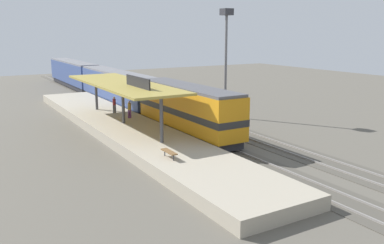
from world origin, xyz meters
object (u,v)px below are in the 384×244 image
object	(u,v)px
passenger_carriage_front	(117,88)
person_waiting	(114,104)
person_walking	(129,109)
locomotive	(187,109)
passenger_carriage_rear	(73,73)
light_mast	(226,40)
platform_bench	(169,152)

from	to	relation	value
passenger_carriage_front	person_waiting	xyz separation A→B (m)	(-3.61, -8.89, -0.46)
person_waiting	person_walking	size ratio (longest dim) A/B	1.00
passenger_carriage_front	person_waiting	size ratio (longest dim) A/B	11.70
locomotive	person_walking	world-z (taller)	locomotive
passenger_carriage_rear	person_walking	distance (m)	33.11
locomotive	light_mast	size ratio (longest dim) A/B	1.23
passenger_carriage_front	platform_bench	bearing A→B (deg)	-103.02
platform_bench	passenger_carriage_rear	world-z (taller)	passenger_carriage_rear
light_mast	person_waiting	world-z (taller)	light_mast
locomotive	light_mast	xyz separation A→B (m)	(7.80, 5.09, 5.99)
person_walking	light_mast	bearing A→B (deg)	-3.99
person_waiting	passenger_carriage_front	bearing A→B (deg)	67.88
locomotive	person_waiting	xyz separation A→B (m)	(-3.61, 9.11, -0.56)
light_mast	person_waiting	bearing A→B (deg)	160.58
platform_bench	light_mast	world-z (taller)	light_mast
platform_bench	passenger_carriage_rear	bearing A→B (deg)	82.69
platform_bench	locomotive	xyz separation A→B (m)	(6.00, 7.94, 1.07)
passenger_carriage_front	person_waiting	distance (m)	9.61
passenger_carriage_front	light_mast	size ratio (longest dim) A/B	1.71
platform_bench	locomotive	world-z (taller)	locomotive
platform_bench	passenger_carriage_rear	xyz separation A→B (m)	(6.00, 46.74, 0.97)
passenger_carriage_rear	locomotive	bearing A→B (deg)	-90.00
locomotive	person_walking	xyz separation A→B (m)	(-3.23, 5.85, -0.56)
locomotive	passenger_carriage_front	bearing A→B (deg)	90.00
platform_bench	light_mast	bearing A→B (deg)	43.35
locomotive	passenger_carriage_rear	size ratio (longest dim) A/B	0.72
person_waiting	locomotive	bearing A→B (deg)	-68.36
light_mast	person_walking	xyz separation A→B (m)	(-11.03, 0.77, -6.54)
passenger_carriage_front	person_walking	xyz separation A→B (m)	(-3.23, -12.15, -0.46)
passenger_carriage_front	light_mast	xyz separation A→B (m)	(7.80, -12.91, 6.08)
person_walking	platform_bench	bearing A→B (deg)	-101.35
platform_bench	person_waiting	xyz separation A→B (m)	(2.39, 17.05, 0.51)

